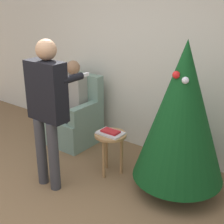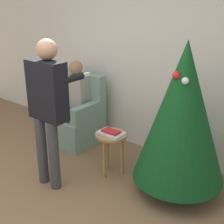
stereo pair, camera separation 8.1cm
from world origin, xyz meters
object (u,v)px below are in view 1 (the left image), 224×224
(christmas_tree, at_px, (182,113))
(person_seated, at_px, (71,99))
(side_stool, at_px, (110,141))
(armchair, at_px, (73,119))
(person_standing, at_px, (47,102))

(christmas_tree, xyz_separation_m, person_seated, (-1.84, 0.21, -0.28))
(christmas_tree, height_order, side_stool, christmas_tree)
(armchair, bearing_deg, christmas_tree, -7.61)
(person_seated, distance_m, side_stool, 1.12)
(armchair, relative_size, person_seated, 0.83)
(armchair, distance_m, side_stool, 1.11)
(side_stool, bearing_deg, armchair, 157.82)
(person_seated, distance_m, person_standing, 1.21)
(person_seated, height_order, side_stool, person_seated)
(christmas_tree, relative_size, armchair, 1.69)
(person_standing, xyz_separation_m, side_stool, (0.41, 0.59, -0.58))
(armchair, xyz_separation_m, person_standing, (0.62, -1.01, 0.67))
(side_stool, bearing_deg, person_standing, -124.76)
(armchair, xyz_separation_m, person_seated, (0.00, -0.03, 0.32))
(christmas_tree, relative_size, person_seated, 1.39)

